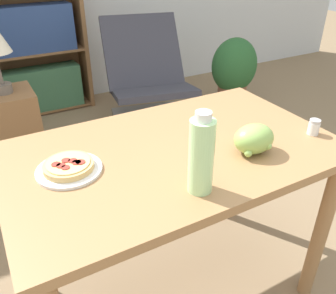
{
  "coord_description": "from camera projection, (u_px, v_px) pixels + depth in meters",
  "views": [
    {
      "loc": [
        -0.45,
        -0.86,
        1.43
      ],
      "look_at": [
        0.04,
        0.02,
        0.83
      ],
      "focal_mm": 38.0,
      "sensor_mm": 36.0,
      "label": 1
    }
  ],
  "objects": [
    {
      "name": "dining_table",
      "position": [
        173.0,
        175.0,
        1.34
      ],
      "size": [
        1.2,
        0.73,
        0.77
      ],
      "color": "#A37549",
      "rests_on": "ground_plane"
    },
    {
      "name": "pizza_on_plate",
      "position": [
        69.0,
        167.0,
        1.15
      ],
      "size": [
        0.21,
        0.21,
        0.04
      ],
      "color": "white",
      "rests_on": "dining_table"
    },
    {
      "name": "salt_shaker",
      "position": [
        314.0,
        127.0,
        1.36
      ],
      "size": [
        0.04,
        0.04,
        0.06
      ],
      "color": "white",
      "rests_on": "dining_table"
    },
    {
      "name": "potted_plant_floor",
      "position": [
        234.0,
        71.0,
        3.31
      ],
      "size": [
        0.44,
        0.37,
        0.67
      ],
      "color": "#8E5B42",
      "rests_on": "ground_plane"
    },
    {
      "name": "lounge_chair_far",
      "position": [
        149.0,
        94.0,
        3.0
      ],
      "size": [
        0.78,
        0.89,
        0.88
      ],
      "rotation": [
        0.0,
        0.0,
        -0.23
      ],
      "color": "slate",
      "rests_on": "ground_plane"
    },
    {
      "name": "grape_bunch",
      "position": [
        254.0,
        139.0,
        1.24
      ],
      "size": [
        0.15,
        0.12,
        0.1
      ],
      "color": "#93BC5B",
      "rests_on": "dining_table"
    },
    {
      "name": "drink_bottle",
      "position": [
        201.0,
        155.0,
        1.01
      ],
      "size": [
        0.07,
        0.07,
        0.26
      ],
      "color": "#B7EAA3",
      "rests_on": "dining_table"
    },
    {
      "name": "bookshelf",
      "position": [
        31.0,
        26.0,
        3.03
      ],
      "size": [
        0.88,
        0.28,
        1.65
      ],
      "color": "brown",
      "rests_on": "ground_plane"
    },
    {
      "name": "side_table",
      "position": [
        14.0,
        133.0,
        2.41
      ],
      "size": [
        0.34,
        0.34,
        0.58
      ],
      "color": "brown",
      "rests_on": "ground_plane"
    }
  ]
}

